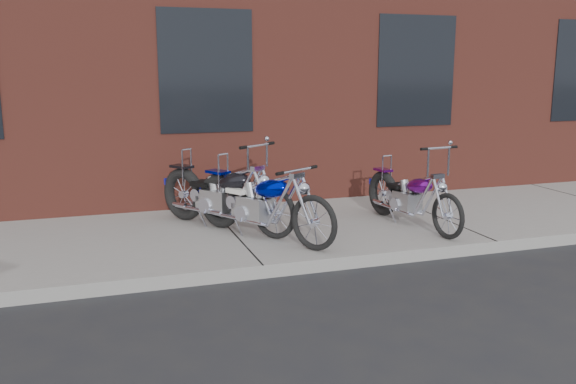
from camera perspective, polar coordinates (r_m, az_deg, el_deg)
name	(u,v)px	position (r m, az deg, el deg)	size (l,w,h in m)	color
ground	(263,279)	(6.68, -2.31, -8.11)	(120.00, 120.00, 0.00)	#2B2B2B
sidewalk	(232,237)	(8.05, -5.27, -4.18)	(22.00, 3.00, 0.15)	#9B9794
chopper_purple	(411,199)	(8.39, 11.41, -0.63)	(0.51, 2.02, 1.13)	black
chopper_blue	(260,205)	(7.62, -2.63, -1.24)	(1.28, 2.03, 1.00)	black
chopper_third	(223,197)	(8.11, -6.13, -0.50)	(1.41, 1.96, 1.17)	black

